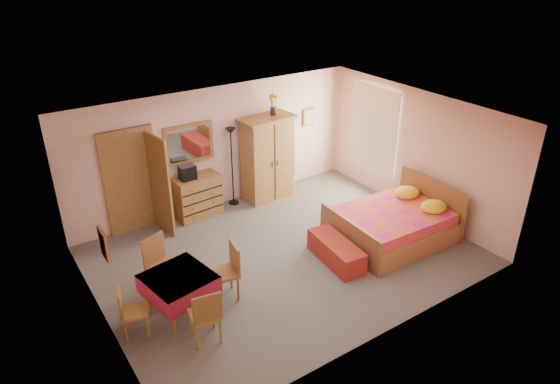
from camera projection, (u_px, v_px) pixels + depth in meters
floor at (285, 255)px, 9.17m from camera, size 6.50×6.50×0.00m
ceiling at (285, 120)px, 8.01m from camera, size 6.50×6.50×0.00m
wall_back at (218, 148)px, 10.45m from camera, size 6.50×0.10×2.60m
wall_front at (389, 261)px, 6.74m from camera, size 6.50×0.10×2.60m
wall_left at (93, 250)px, 6.97m from camera, size 0.10×5.00×2.60m
wall_right at (416, 153)px, 10.21m from camera, size 0.10×5.00×2.60m
doorway at (131, 182)px, 9.60m from camera, size 1.06×0.12×2.15m
window at (374, 130)px, 11.02m from camera, size 0.08×1.40×1.95m
picture_left at (104, 245)px, 6.36m from camera, size 0.04×0.32×0.42m
picture_back at (308, 117)px, 11.49m from camera, size 0.30×0.04×0.40m
chest_of_drawers at (198, 196)px, 10.32m from camera, size 0.98×0.54×0.90m
wall_mirror at (189, 143)px, 9.98m from camera, size 1.03×0.09×0.81m
stereo at (187, 172)px, 9.95m from camera, size 0.33×0.25×0.30m
floor_lamp at (232, 167)px, 10.62m from camera, size 0.25×0.25×1.74m
wardrobe at (268, 158)px, 10.87m from camera, size 1.25×0.72×1.88m
sunflower_vase at (273, 104)px, 10.48m from camera, size 0.18×0.18×0.45m
bed at (392, 216)px, 9.46m from camera, size 2.23×1.78×1.00m
bench at (336, 252)px, 8.91m from camera, size 0.59×1.28×0.41m
dining_table at (180, 294)px, 7.61m from camera, size 1.08×1.08×0.68m
chair_south at (205, 314)px, 7.04m from camera, size 0.48×0.48×0.91m
chair_north at (164, 266)px, 8.02m from camera, size 0.57×0.57×0.98m
chair_west at (134, 311)px, 7.15m from camera, size 0.47×0.47×0.84m
chair_east at (224, 272)px, 7.89m from camera, size 0.50×0.50×0.95m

